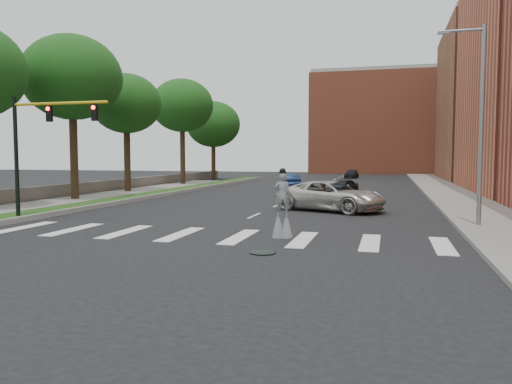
% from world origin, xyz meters
% --- Properties ---
extents(ground_plane, '(160.00, 160.00, 0.00)m').
position_xyz_m(ground_plane, '(0.00, 0.00, 0.00)').
color(ground_plane, black).
rests_on(ground_plane, ground).
extents(grass_median, '(2.00, 60.00, 0.25)m').
position_xyz_m(grass_median, '(-11.50, 20.00, 0.12)').
color(grass_median, '#1C4012').
rests_on(grass_median, ground).
extents(median_curb, '(0.20, 60.00, 0.28)m').
position_xyz_m(median_curb, '(-10.45, 20.00, 0.14)').
color(median_curb, '#999994').
rests_on(median_curb, ground).
extents(sidewalk_left, '(4.00, 60.00, 0.18)m').
position_xyz_m(sidewalk_left, '(-14.50, 10.00, 0.09)').
color(sidewalk_left, slate).
rests_on(sidewalk_left, ground).
extents(sidewalk_right, '(5.00, 90.00, 0.18)m').
position_xyz_m(sidewalk_right, '(12.50, 25.00, 0.09)').
color(sidewalk_right, slate).
rests_on(sidewalk_right, ground).
extents(stone_wall, '(0.50, 56.00, 1.10)m').
position_xyz_m(stone_wall, '(-17.00, 22.00, 0.55)').
color(stone_wall, '#59544C').
rests_on(stone_wall, ground).
extents(manhole, '(0.90, 0.90, 0.04)m').
position_xyz_m(manhole, '(3.00, -2.00, 0.02)').
color(manhole, black).
rests_on(manhole, ground).
extents(building_far, '(16.00, 22.00, 20.00)m').
position_xyz_m(building_far, '(22.00, 54.00, 10.00)').
color(building_far, '#A0573B').
rests_on(building_far, ground).
extents(building_backdrop, '(26.00, 14.00, 18.00)m').
position_xyz_m(building_backdrop, '(6.00, 78.00, 9.00)').
color(building_backdrop, '#C35B3D').
rests_on(building_backdrop, ground).
extents(streetlight, '(2.05, 0.20, 9.00)m').
position_xyz_m(streetlight, '(10.90, 6.00, 4.90)').
color(streetlight, slate).
rests_on(streetlight, ground).
extents(traffic_signal, '(5.30, 0.23, 6.20)m').
position_xyz_m(traffic_signal, '(-9.78, 3.00, 4.15)').
color(traffic_signal, black).
rests_on(traffic_signal, ground).
extents(stilt_performer, '(0.83, 0.59, 2.79)m').
position_xyz_m(stilt_performer, '(2.98, 1.29, 1.09)').
color(stilt_performer, '#2F1F13').
rests_on(stilt_performer, ground).
extents(suv_crossing, '(7.07, 5.21, 1.79)m').
position_xyz_m(suv_crossing, '(3.80, 11.49, 0.89)').
color(suv_crossing, beige).
rests_on(suv_crossing, ground).
extents(car_near, '(2.77, 4.07, 1.29)m').
position_xyz_m(car_near, '(3.27, 25.15, 0.64)').
color(car_near, black).
rests_on(car_near, ground).
extents(car_mid, '(2.81, 4.38, 1.36)m').
position_xyz_m(car_mid, '(-2.72, 32.49, 0.68)').
color(car_mid, navy).
rests_on(car_mid, ground).
extents(car_far, '(1.98, 4.25, 1.20)m').
position_xyz_m(car_far, '(1.88, 54.93, 0.60)').
color(car_far, black).
rests_on(car_far, ground).
extents(tree_2, '(7.05, 7.05, 11.82)m').
position_xyz_m(tree_2, '(-14.83, 13.22, 8.78)').
color(tree_2, '#2F1F13').
rests_on(tree_2, ground).
extents(tree_3, '(6.05, 6.05, 10.35)m').
position_xyz_m(tree_3, '(-15.02, 21.11, 7.72)').
color(tree_3, '#2F1F13').
rests_on(tree_3, ground).
extents(tree_4, '(6.83, 6.83, 11.65)m').
position_xyz_m(tree_4, '(-14.96, 33.08, 8.70)').
color(tree_4, '#2F1F13').
rests_on(tree_4, ground).
extents(tree_5, '(7.10, 7.10, 10.40)m').
position_xyz_m(tree_5, '(-15.42, 44.35, 7.36)').
color(tree_5, '#2F1F13').
rests_on(tree_5, ground).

